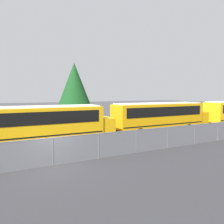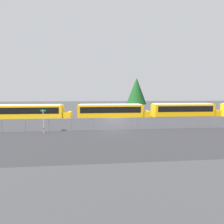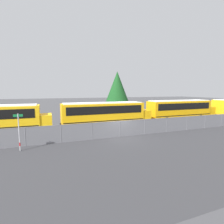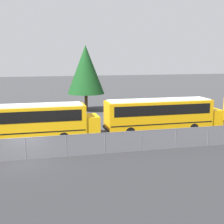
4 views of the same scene
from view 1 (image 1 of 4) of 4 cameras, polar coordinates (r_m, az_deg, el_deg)
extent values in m
plane|color=#38383A|center=(14.06, -15.12, -13.29)|extent=(200.00, 200.00, 0.00)
cube|color=#2B2B2D|center=(8.77, -5.56, -24.75)|extent=(136.74, 12.00, 0.01)
cube|color=#9EA0A5|center=(13.83, -15.19, -9.97)|extent=(102.74, 0.03, 1.68)
cube|color=slate|center=(13.82, -15.18, -9.98)|extent=(102.74, 0.01, 1.68)
cylinder|color=slate|center=(13.64, -15.27, -6.54)|extent=(102.74, 0.05, 0.05)
cylinder|color=slate|center=(13.83, -15.19, -9.97)|extent=(0.07, 0.07, 1.68)
cylinder|color=slate|center=(14.75, -3.52, -8.88)|extent=(0.07, 0.07, 1.68)
cylinder|color=slate|center=(16.19, 6.36, -7.66)|extent=(0.07, 0.07, 1.68)
cylinder|color=slate|center=(18.03, 14.39, -6.50)|extent=(0.07, 0.07, 1.68)
cylinder|color=slate|center=(20.16, 20.80, -5.48)|extent=(0.07, 0.07, 1.68)
cylinder|color=slate|center=(22.49, 25.92, -4.61)|extent=(0.07, 0.07, 1.68)
cube|color=#EDA80F|center=(18.65, -19.23, -3.10)|extent=(10.82, 2.57, 2.77)
cube|color=black|center=(18.58, -19.29, -1.24)|extent=(9.95, 2.61, 1.00)
cube|color=black|center=(18.77, -19.17, -5.44)|extent=(10.60, 2.60, 0.10)
cube|color=#EDA80F|center=(20.51, -2.17, -3.71)|extent=(1.30, 2.37, 1.66)
cube|color=silver|center=(18.52, -19.36, 1.30)|extent=(10.28, 2.32, 0.10)
cylinder|color=black|center=(20.74, -10.37, -6.01)|extent=(0.94, 0.28, 0.94)
cylinder|color=black|center=(18.57, -8.19, -7.25)|extent=(0.94, 0.28, 0.94)
cube|color=orange|center=(24.69, 12.12, -1.07)|extent=(10.82, 2.57, 2.77)
cube|color=black|center=(24.64, 12.15, 0.33)|extent=(9.95, 2.61, 1.00)
cube|color=black|center=(24.78, 12.09, -2.86)|extent=(10.60, 2.60, 0.10)
cube|color=orange|center=(28.99, 21.34, -1.54)|extent=(1.30, 2.37, 1.66)
cube|color=black|center=(21.79, 0.94, -5.01)|extent=(0.12, 2.57, 0.24)
cube|color=silver|center=(24.59, 12.18, 2.25)|extent=(10.28, 2.32, 0.10)
cylinder|color=black|center=(27.94, 15.83, -3.33)|extent=(0.94, 0.28, 0.94)
cylinder|color=black|center=(26.32, 19.34, -3.91)|extent=(0.94, 0.28, 0.94)
cylinder|color=black|center=(23.85, 4.03, -4.53)|extent=(0.94, 0.28, 0.94)
cylinder|color=black|center=(21.94, 7.26, -5.38)|extent=(0.94, 0.28, 0.94)
cube|color=black|center=(30.02, 24.33, -2.74)|extent=(0.12, 2.57, 0.24)
cylinder|color=black|center=(32.40, 24.98, -2.50)|extent=(0.94, 0.28, 0.94)
cylinder|color=#51381E|center=(34.70, -9.70, -0.41)|extent=(0.44, 0.44, 2.46)
cone|color=#144219|center=(34.59, -9.81, 7.14)|extent=(5.12, 5.12, 6.66)
camera|label=2|loc=(11.11, 151.67, -0.57)|focal=28.00mm
camera|label=3|loc=(5.70, -157.41, 1.30)|focal=28.00mm
camera|label=4|loc=(11.17, 133.19, 13.76)|focal=50.00mm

